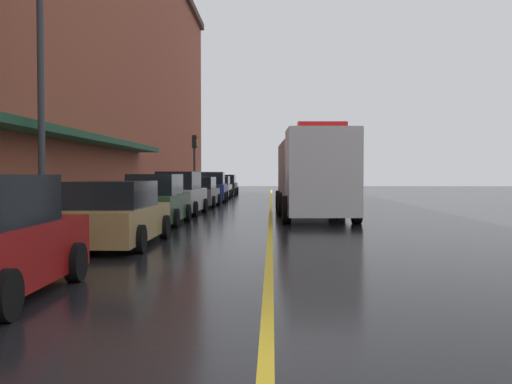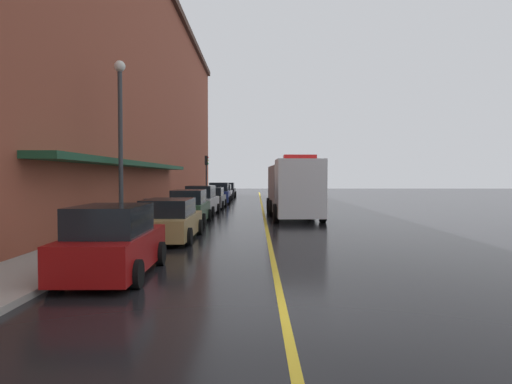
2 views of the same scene
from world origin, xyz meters
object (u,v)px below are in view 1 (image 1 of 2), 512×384
Objects in this scene: parked_car_7 at (225,185)px; box_truck at (313,175)px; traffic_light_near at (195,154)px; parked_car_5 at (211,188)px; parking_meter_0 at (84,199)px; parking_meter_3 at (164,188)px; parked_car_6 at (219,188)px; parking_meter_2 at (178,186)px; parked_car_3 at (180,195)px; parked_car_4 at (200,193)px; parked_car_1 at (114,215)px; parked_car_2 at (157,201)px; street_lamp_left at (41,73)px.

parked_car_7 is 26.13m from box_truck.
parked_car_5 is at bearing -60.88° from traffic_light_near.
parked_car_7 is at bearing 87.53° from parking_meter_0.
parking_meter_3 is at bearing 168.46° from parked_car_5.
parked_car_6 is 3.41× the size of parking_meter_2.
parked_car_3 reaches higher than parked_car_7.
parked_car_5 is 0.93× the size of parked_car_6.
parking_meter_0 is at bearing 174.85° from parked_car_4.
parked_car_1 reaches higher than parking_meter_3.
parking_meter_0 and parking_meter_2 have the same top height.
box_truck reaches higher than parked_car_4.
parked_car_4 is at bearing -0.45° from parked_car_2.
parked_car_1 is 23.19m from parked_car_5.
parked_car_5 is at bearing -0.31° from parked_car_2.
parked_car_4 is at bearing 179.64° from parked_car_7.
traffic_light_near is at bearing 171.25° from parked_car_7.
parked_car_3 is 5.96m from box_truck.
parked_car_3 is 14.88m from traffic_light_near.
street_lamp_left is (-1.96, -10.36, 3.53)m from parked_car_3.
parking_meter_3 is at bearing 90.00° from parking_meter_0.
parked_car_6 reaches higher than parking_meter_0.
parked_car_3 is 0.95× the size of parked_car_7.
parked_car_4 reaches higher than parking_meter_0.
parked_car_1 is 1.06× the size of parked_car_6.
parked_car_2 is 0.98× the size of parked_car_3.
parking_meter_2 is at bearing -90.51° from traffic_light_near.
traffic_light_near is (-1.30, 14.65, 2.29)m from parked_car_3.
parked_car_2 is 3.31× the size of parking_meter_0.
parking_meter_2 is at bearing 90.00° from parking_meter_3.
parked_car_4 is 11.99m from parked_car_6.
traffic_light_near is (-1.31, 19.81, 2.33)m from parked_car_2.
parked_car_1 is 3.63× the size of parking_meter_0.
parked_car_3 is 7.88m from parking_meter_2.
box_truck is (5.58, 9.66, 0.97)m from parked_car_1.
parked_car_4 is (0.10, 11.23, -0.06)m from parked_car_2.
parked_car_2 is at bearing 69.23° from street_lamp_left.
parked_car_2 is 6.61m from street_lamp_left.
parked_car_1 is 1.14× the size of parked_car_5.
traffic_light_near is at bearing 9.87° from parked_car_4.
parked_car_7 is at bearing -0.60° from parked_car_6.
street_lamp_left reaches higher than traffic_light_near.
parked_car_6 is 3.41× the size of parking_meter_3.
parked_car_1 is 18.93m from parking_meter_2.
parking_meter_2 is 0.31× the size of traffic_light_near.
box_truck is (5.60, -7.50, 0.96)m from parked_car_4.
parked_car_2 is 1.02× the size of traffic_light_near.
parked_car_3 is 1.06× the size of parked_car_5.
street_lamp_left is at bearing -92.49° from parking_meter_3.
parked_car_2 is 3.31× the size of parking_meter_3.
parked_car_1 is at bearing 178.28° from parked_car_5.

